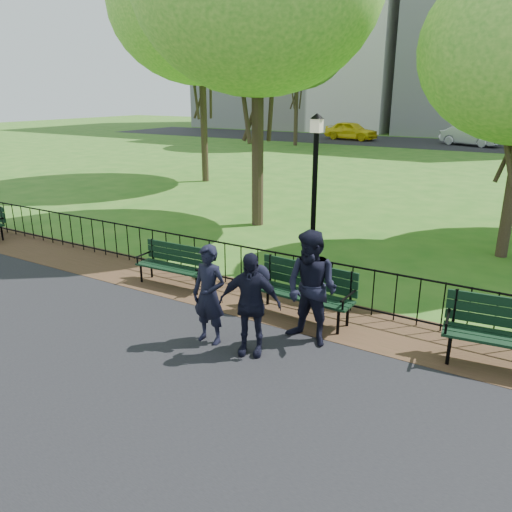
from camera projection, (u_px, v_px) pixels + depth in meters
The scene contains 16 objects.
ground at pixel (247, 342), 8.09m from camera, with size 120.00×120.00×0.00m, color #2A6019.
asphalt_path at pixel (78, 472), 5.33m from camera, with size 60.00×9.20×0.01m, color black.
dirt_strip at pixel (290, 309), 9.30m from camera, with size 60.00×1.60×0.01m, color #352915.
far_street at pixel (501, 147), 36.52m from camera, with size 70.00×9.00×0.01m, color black.
iron_fence at pixel (302, 276), 9.56m from camera, with size 24.06×0.06×1.00m.
apartment_west at pixel (310, 3), 53.82m from camera, with size 22.00×15.00×26.00m, color silver.
park_bench_main at pixel (289, 282), 8.88m from camera, with size 1.94×0.68×1.07m.
park_bench_left_a at pixel (175, 261), 10.32m from camera, with size 1.67×0.57×0.93m.
lamppost at pixel (314, 187), 10.90m from camera, with size 0.31×0.31×3.44m.
tree_mid_w at pixel (200, 4), 20.38m from camera, with size 7.50×7.50×10.45m.
tree_far_w at pixel (298, 45), 35.46m from camera, with size 7.23×7.23×10.07m.
person_left at pixel (209, 295), 7.86m from camera, with size 0.59×0.39×1.62m, color black.
person_mid at pixel (312, 289), 7.79m from camera, with size 0.90×0.47×1.85m, color black.
person_right at pixel (250, 304), 7.51m from camera, with size 0.95×0.39×1.63m, color black.
taxi at pixel (351, 131), 41.62m from camera, with size 1.78×4.42×1.51m, color yellow.
sedan_silver at pixel (471, 136), 37.05m from camera, with size 1.54×4.42×1.46m, color #A5A7AC.
Camera 1 is at (3.87, -6.12, 3.87)m, focal length 35.00 mm.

